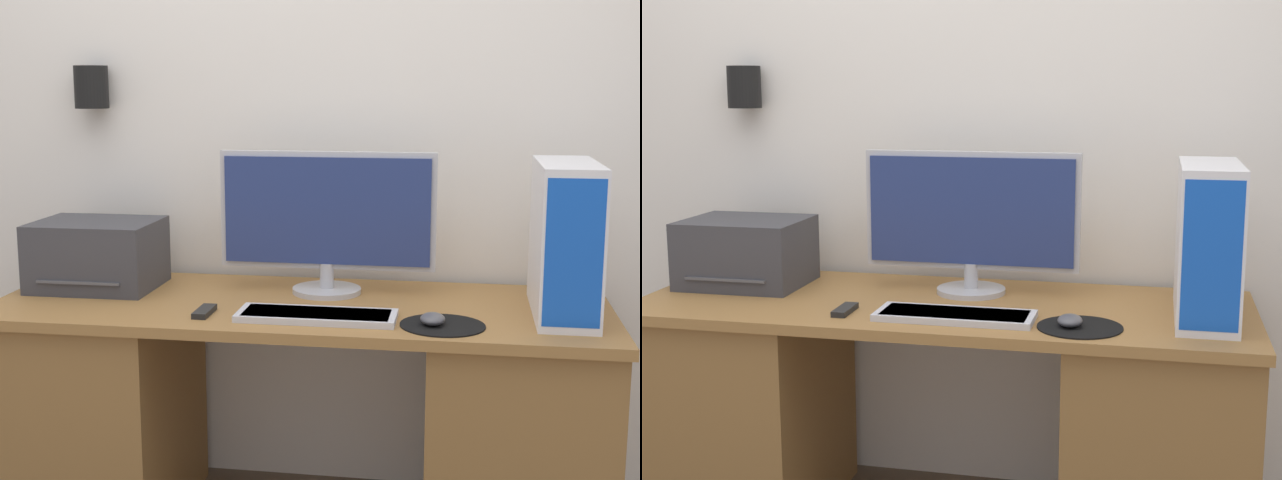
{
  "view_description": "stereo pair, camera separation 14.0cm",
  "coord_description": "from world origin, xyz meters",
  "views": [
    {
      "loc": [
        0.46,
        -2.13,
        1.33
      ],
      "look_at": [
        0.06,
        0.33,
        0.89
      ],
      "focal_mm": 50.0,
      "sensor_mm": 36.0,
      "label": 1
    },
    {
      "loc": [
        0.6,
        -2.11,
        1.33
      ],
      "look_at": [
        0.06,
        0.33,
        0.89
      ],
      "focal_mm": 50.0,
      "sensor_mm": 36.0,
      "label": 2
    }
  ],
  "objects": [
    {
      "name": "computer_tower",
      "position": [
        0.73,
        0.32,
        0.91
      ],
      "size": [
        0.16,
        0.44,
        0.42
      ],
      "color": "white",
      "rests_on": "desk"
    },
    {
      "name": "mouse",
      "position": [
        0.39,
        0.14,
        0.72
      ],
      "size": [
        0.06,
        0.08,
        0.03
      ],
      "color": "#4C4C51",
      "rests_on": "mousepad"
    },
    {
      "name": "remote_control",
      "position": [
        -0.23,
        0.15,
        0.71
      ],
      "size": [
        0.04,
        0.12,
        0.02
      ],
      "color": "black",
      "rests_on": "desk"
    },
    {
      "name": "keyboard",
      "position": [
        0.08,
        0.16,
        0.71
      ],
      "size": [
        0.43,
        0.16,
        0.02
      ],
      "color": "silver",
      "rests_on": "desk"
    },
    {
      "name": "desk",
      "position": [
        0.0,
        0.33,
        0.36
      ],
      "size": [
        1.77,
        0.66,
        0.7
      ],
      "color": "olive",
      "rests_on": "ground_plane"
    },
    {
      "name": "printer",
      "position": [
        -0.65,
        0.42,
        0.8
      ],
      "size": [
        0.37,
        0.3,
        0.21
      ],
      "color": "#38383D",
      "rests_on": "desk"
    },
    {
      "name": "mousepad",
      "position": [
        0.42,
        0.14,
        0.7
      ],
      "size": [
        0.22,
        0.22,
        0.0
      ],
      "color": "black",
      "rests_on": "desk"
    },
    {
      "name": "monitor",
      "position": [
        0.06,
        0.46,
        0.93
      ],
      "size": [
        0.65,
        0.21,
        0.43
      ],
      "color": "#B7B7BC",
      "rests_on": "desk"
    },
    {
      "name": "wall_back",
      "position": [
        0.02,
        0.71,
        1.38
      ],
      "size": [
        6.4,
        0.16,
        2.97
      ],
      "color": "white",
      "rests_on": "ground_plane"
    }
  ]
}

